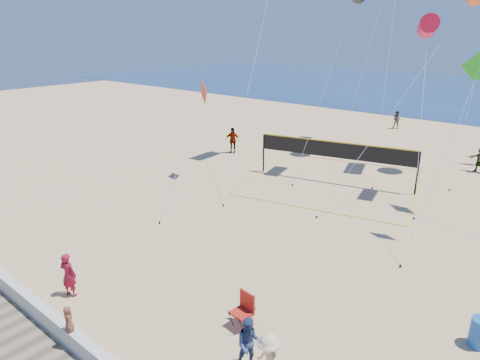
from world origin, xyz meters
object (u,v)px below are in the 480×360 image
Objects in this scene: camp_chair at (244,308)px; volleyball_net at (335,154)px; woman at (68,275)px; trash_barrel at (480,333)px.

volleyball_net reaches higher than camp_chair.
volleyball_net is at bearing 114.22° from camp_chair.
volleyball_net is (-4.23, 13.52, 1.08)m from camp_chair.
woman is 12.86m from trash_barrel.
camp_chair is 14.21m from volleyball_net.
camp_chair is (5.54, 2.57, -0.17)m from woman.
woman is 1.82× the size of trash_barrel.
volleyball_net is at bearing 135.17° from trash_barrel.
camp_chair is 0.11× the size of volleyball_net.
trash_barrel is 0.08× the size of volleyball_net.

